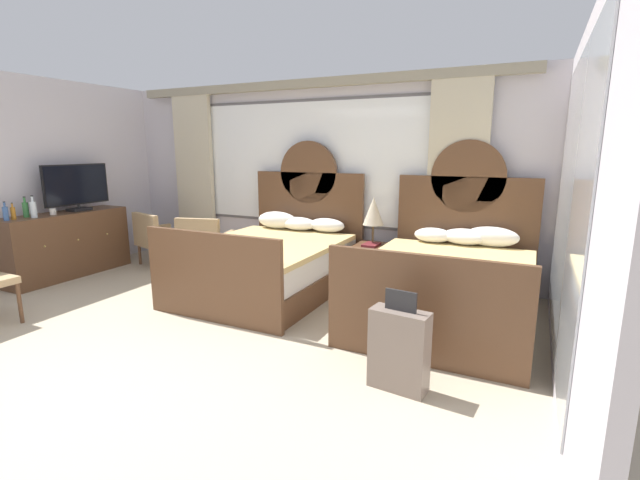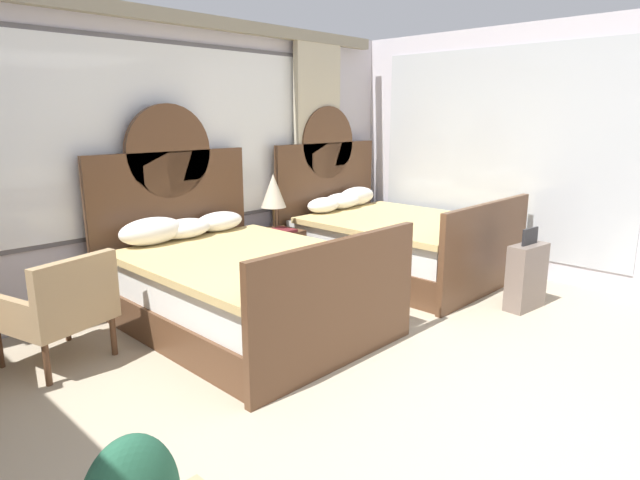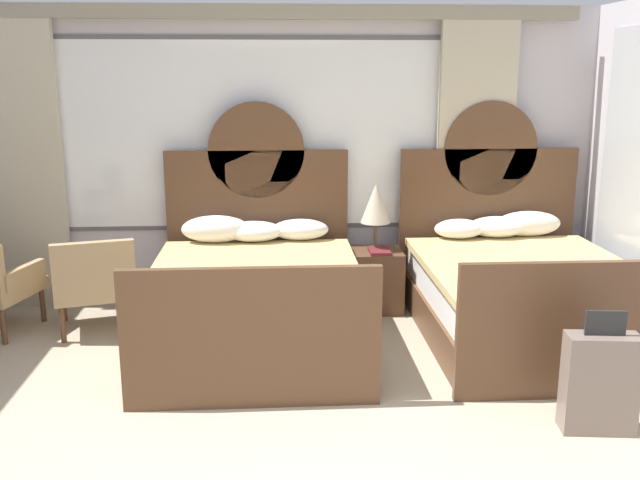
% 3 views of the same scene
% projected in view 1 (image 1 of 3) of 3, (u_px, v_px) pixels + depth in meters
% --- Properties ---
extents(ground_plane, '(24.00, 24.00, 0.00)m').
position_uv_depth(ground_plane, '(91.00, 385.00, 3.37)').
color(ground_plane, tan).
extents(wall_back_window, '(6.32, 0.22, 2.70)m').
position_uv_depth(wall_back_window, '(311.00, 173.00, 6.33)').
color(wall_back_window, silver).
rests_on(wall_back_window, ground_plane).
extents(wall_left, '(0.07, 4.29, 2.70)m').
position_uv_depth(wall_left, '(20.00, 180.00, 5.82)').
color(wall_left, silver).
rests_on(wall_left, ground_plane).
extents(wall_right_mirror, '(0.08, 4.29, 2.70)m').
position_uv_depth(wall_right_mirror, '(578.00, 208.00, 3.12)').
color(wall_right_mirror, silver).
rests_on(wall_right_mirror, ground_plane).
extents(bed_near_window, '(1.65, 2.20, 1.86)m').
position_uv_depth(bed_near_window, '(272.00, 261.00, 5.53)').
color(bed_near_window, brown).
rests_on(bed_near_window, ground_plane).
extents(bed_near_mirror, '(1.65, 2.20, 1.86)m').
position_uv_depth(bed_near_mirror, '(448.00, 283.00, 4.61)').
color(bed_near_mirror, brown).
rests_on(bed_near_mirror, ground_plane).
extents(nightstand_between_beds, '(0.44, 0.47, 0.55)m').
position_uv_depth(nightstand_between_beds, '(373.00, 265.00, 5.73)').
color(nightstand_between_beds, brown).
rests_on(nightstand_between_beds, ground_plane).
extents(table_lamp_on_nightstand, '(0.27, 0.27, 0.60)m').
position_uv_depth(table_lamp_on_nightstand, '(373.00, 212.00, 5.62)').
color(table_lamp_on_nightstand, brown).
rests_on(table_lamp_on_nightstand, nightstand_between_beds).
extents(book_on_nightstand, '(0.18, 0.26, 0.03)m').
position_uv_depth(book_on_nightstand, '(371.00, 245.00, 5.59)').
color(book_on_nightstand, maroon).
rests_on(book_on_nightstand, nightstand_between_beds).
extents(dresser_minibar, '(0.52, 1.69, 0.89)m').
position_uv_depth(dresser_minibar, '(66.00, 244.00, 6.18)').
color(dresser_minibar, brown).
rests_on(dresser_minibar, ground_plane).
extents(tv_flatscreen, '(0.20, 0.97, 0.65)m').
position_uv_depth(tv_flatscreen, '(77.00, 187.00, 6.22)').
color(tv_flatscreen, black).
rests_on(tv_flatscreen, dresser_minibar).
extents(bottle_spirit_blue, '(0.06, 0.06, 0.24)m').
position_uv_depth(bottle_spirit_blue, '(6.00, 213.00, 5.41)').
color(bottle_spirit_blue, '#385B99').
rests_on(bottle_spirit_blue, dresser_minibar).
extents(bottle_liquor_amber, '(0.05, 0.05, 0.21)m').
position_uv_depth(bottle_liquor_amber, '(13.00, 213.00, 5.50)').
color(bottle_liquor_amber, '#B7701E').
rests_on(bottle_liquor_amber, dresser_minibar).
extents(bottle_soda_green, '(0.07, 0.07, 0.27)m').
position_uv_depth(bottle_soda_green, '(26.00, 209.00, 5.67)').
color(bottle_soda_green, '#337A3D').
rests_on(bottle_soda_green, dresser_minibar).
extents(bottle_water_clear, '(0.07, 0.07, 0.28)m').
position_uv_depth(bottle_water_clear, '(33.00, 209.00, 5.64)').
color(bottle_water_clear, silver).
rests_on(bottle_water_clear, dresser_minibar).
extents(cup_on_dresser, '(0.11, 0.08, 0.08)m').
position_uv_depth(cup_on_dresser, '(53.00, 212.00, 5.90)').
color(cup_on_dresser, white).
rests_on(cup_on_dresser, dresser_minibar).
extents(armchair_by_window_left, '(0.78, 0.78, 0.81)m').
position_uv_depth(armchair_by_window_left, '(204.00, 242.00, 6.37)').
color(armchair_by_window_left, tan).
rests_on(armchair_by_window_left, ground_plane).
extents(armchair_by_window_centre, '(0.79, 0.79, 0.81)m').
position_uv_depth(armchair_by_window_centre, '(159.00, 237.00, 6.75)').
color(armchair_by_window_centre, tan).
rests_on(armchair_by_window_centre, ground_plane).
extents(suitcase_on_floor, '(0.45, 0.23, 0.76)m').
position_uv_depth(suitcase_on_floor, '(399.00, 350.00, 3.26)').
color(suitcase_on_floor, '#75665B').
rests_on(suitcase_on_floor, ground_plane).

